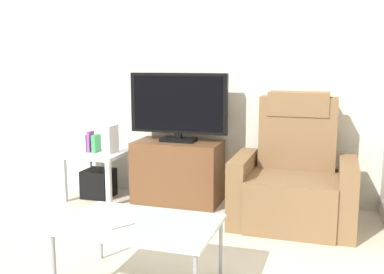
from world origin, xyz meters
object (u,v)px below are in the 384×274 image
Objects in this scene: recliner_armchair at (294,179)px; book_middle at (91,141)px; book_leftmost at (87,143)px; side_table at (98,159)px; game_console at (111,139)px; subwoofer_box at (99,183)px; cell_phone at (120,225)px; coffee_table at (141,227)px; tv_stand at (178,172)px; television at (178,106)px; book_rightmost at (96,143)px.

book_middle is (-1.97, 0.13, 0.19)m from recliner_armchair.
side_table is at bearing 11.31° from book_leftmost.
game_console is (0.21, 0.03, 0.03)m from book_middle.
game_console is (-1.77, 0.16, 0.22)m from recliner_armchair.
recliner_armchair is 1.93m from subwoofer_box.
game_console is at bearing 154.04° from cell_phone.
side_table reaches higher than subwoofer_box.
cell_phone is at bearing -140.47° from coffee_table.
book_middle reaches higher than tv_stand.
television is 0.95m from book_middle.
coffee_table is at bearing -51.72° from book_middle.
television is 5.46× the size of book_leftmost.
television is (0.00, 0.02, 0.63)m from tv_stand.
book_rightmost is at bearing 126.84° from coffee_table.
tv_stand is 0.83m from subwoofer_box.
game_console is at bearing -171.81° from television.
coffee_table is at bearing -53.16° from book_rightmost.
book_rightmost is 0.19× the size of coffee_table.
book_leftmost is (-0.91, -0.13, -0.38)m from television.
cell_phone is (1.15, -1.60, -0.14)m from book_leftmost.
subwoofer_box is 0.48m from game_console.
television is at bearing 101.54° from coffee_table.
book_middle is 0.76× the size of game_console.
book_rightmost is (-0.81, -0.11, 0.25)m from tv_stand.
recliner_armchair is 5.33× the size of book_middle.
recliner_armchair is 1.92m from side_table.
subwoofer_box is at bearing 126.47° from coffee_table.
recliner_armchair is 1.59m from coffee_table.
coffee_table is (1.20, -1.53, -0.19)m from book_middle.
book_rightmost is at bearing 0.00° from book_middle.
side_table is 3.60× the size of cell_phone.
television is 1.26m from recliner_armchair.
subwoofer_box is at bearing 11.31° from book_leftmost.
game_console is at bearing 171.56° from recliner_armchair.
coffee_table is (1.14, -1.55, -0.01)m from side_table.
side_table is at bearing -173.88° from tv_stand.
book_middle is 1.18× the size of book_rightmost.
coffee_table is 6.00× the size of cell_phone.
recliner_armchair is at bearing -5.29° from game_console.
side_table is at bearing 126.47° from coffee_table.
tv_stand is 0.91m from book_middle.
book_rightmost is (-0.00, -0.02, 0.16)m from side_table.
coffee_table is (0.34, -1.63, 0.08)m from tv_stand.
side_table reaches higher than cell_phone.
recliner_armchair is at bearing -3.87° from book_middle.
book_middle reaches higher than cell_phone.
tv_stand is at bearing 6.12° from subwoofer_box.
recliner_armchair is 7.20× the size of cell_phone.
book_middle reaches higher than subwoofer_box.
side_table is at bearing 123.69° from subwoofer_box.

